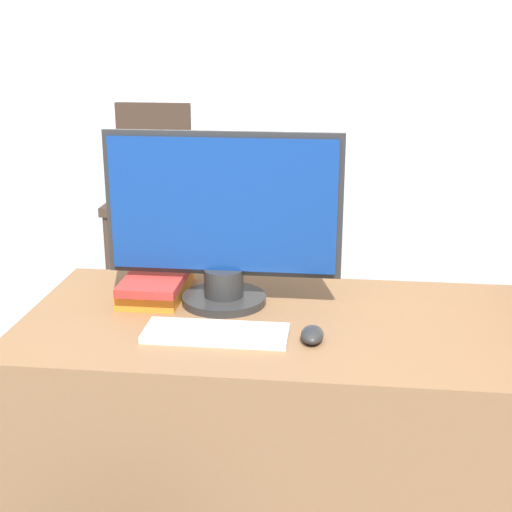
{
  "coord_description": "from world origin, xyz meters",
  "views": [
    {
      "loc": [
        0.08,
        -1.26,
        1.41
      ],
      "look_at": [
        -0.1,
        0.28,
        0.9
      ],
      "focal_mm": 50.0,
      "sensor_mm": 36.0,
      "label": 1
    }
  ],
  "objects_px": {
    "monitor": "(223,221)",
    "mouse": "(312,335)",
    "book_stack": "(156,283)",
    "far_chair": "(151,183)",
    "keyboard": "(216,333)"
  },
  "relations": [
    {
      "from": "monitor",
      "to": "far_chair",
      "type": "bearing_deg",
      "value": 109.17
    },
    {
      "from": "far_chair",
      "to": "keyboard",
      "type": "bearing_deg",
      "value": -40.12
    },
    {
      "from": "mouse",
      "to": "far_chair",
      "type": "bearing_deg",
      "value": 112.35
    },
    {
      "from": "keyboard",
      "to": "book_stack",
      "type": "xyz_separation_m",
      "value": [
        -0.2,
        0.24,
        0.02
      ]
    },
    {
      "from": "keyboard",
      "to": "mouse",
      "type": "relative_size",
      "value": 3.83
    },
    {
      "from": "monitor",
      "to": "keyboard",
      "type": "distance_m",
      "value": 0.29
    },
    {
      "from": "monitor",
      "to": "mouse",
      "type": "relative_size",
      "value": 6.84
    },
    {
      "from": "keyboard",
      "to": "mouse",
      "type": "bearing_deg",
      "value": 0.16
    },
    {
      "from": "book_stack",
      "to": "far_chair",
      "type": "height_order",
      "value": "far_chair"
    },
    {
      "from": "monitor",
      "to": "far_chair",
      "type": "relative_size",
      "value": 0.59
    },
    {
      "from": "book_stack",
      "to": "far_chair",
      "type": "xyz_separation_m",
      "value": [
        -0.62,
        2.27,
        -0.23
      ]
    },
    {
      "from": "monitor",
      "to": "book_stack",
      "type": "relative_size",
      "value": 2.13
    },
    {
      "from": "keyboard",
      "to": "far_chair",
      "type": "xyz_separation_m",
      "value": [
        -0.81,
        2.51,
        -0.21
      ]
    },
    {
      "from": "keyboard",
      "to": "mouse",
      "type": "xyz_separation_m",
      "value": [
        0.22,
        0.0,
        0.01
      ]
    },
    {
      "from": "mouse",
      "to": "keyboard",
      "type": "bearing_deg",
      "value": -179.84
    }
  ]
}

